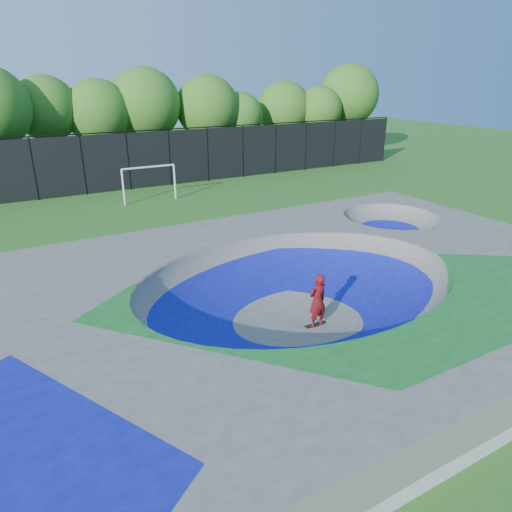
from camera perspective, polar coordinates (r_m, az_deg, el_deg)
The scene contains 7 objects.
ground at distance 15.51m, azimuth 5.45°, elevation -7.35°, with size 120.00×120.00×0.00m, color #285E1A.
skate_deck at distance 15.16m, azimuth 5.55°, elevation -4.86°, with size 22.00×14.00×1.50m, color gray.
skater at distance 14.50m, azimuth 7.70°, elevation -5.56°, with size 0.66×0.43×1.82m, color red.
skateboard at distance 14.92m, azimuth 7.53°, elevation -8.59°, with size 0.78×0.22×0.05m, color black.
soccer_goal at distance 29.81m, azimuth -13.21°, elevation 9.58°, with size 3.45×0.12×2.28m.
fence at distance 33.45m, azimuth -15.69°, elevation 11.50°, with size 48.09×0.09×4.04m.
treeline at distance 38.67m, azimuth -15.49°, elevation 17.20°, with size 53.34×7.32×8.71m.
Camera 1 is at (-7.92, -11.05, 7.46)m, focal length 32.00 mm.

